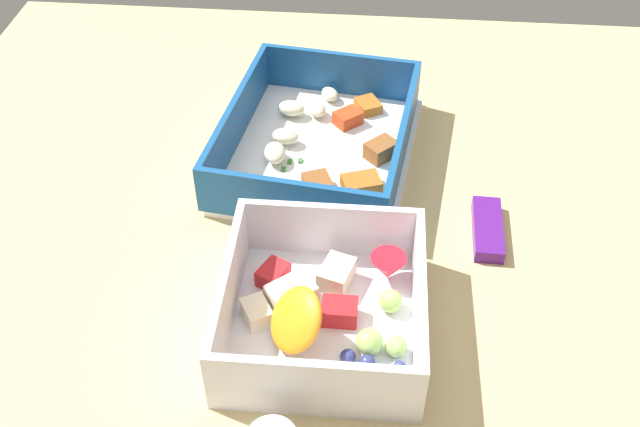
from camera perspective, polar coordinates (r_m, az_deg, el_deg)
table_surface at (r=63.41cm, az=-0.69°, el=-2.84°), size 80.00×80.00×2.00cm
pasta_container at (r=70.49cm, az=-0.07°, el=5.38°), size 23.19×19.14×5.19cm
fruit_bowl at (r=55.31cm, az=0.35°, el=-7.28°), size 15.53×14.62×5.59cm
candy_bar at (r=64.54cm, az=12.69°, el=-1.16°), size 7.07×2.60×1.20cm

